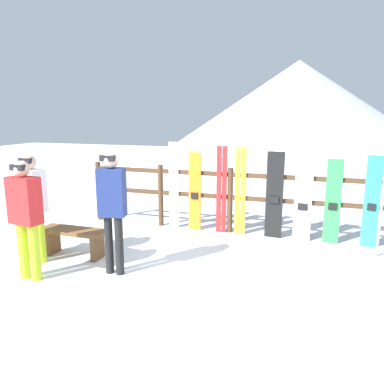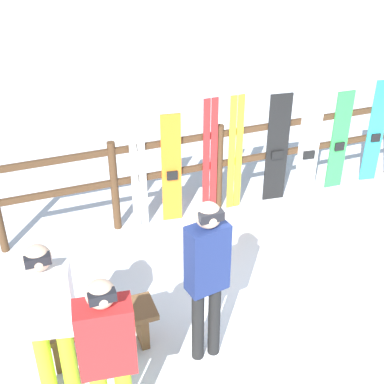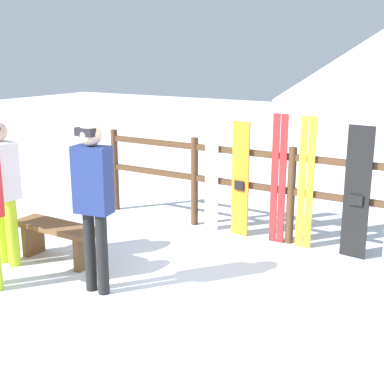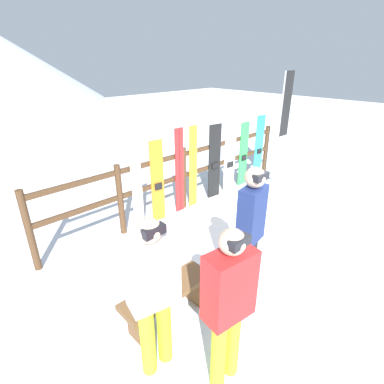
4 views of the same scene
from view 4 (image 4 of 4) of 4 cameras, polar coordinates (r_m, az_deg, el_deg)
name	(u,v)px [view 4 (image 4 of 4)]	position (r m, az deg, el deg)	size (l,w,h in m)	color
ground_plane	(277,252)	(4.98, 15.87, -10.97)	(40.00, 40.00, 0.00)	white
fence	(184,173)	(5.84, -1.62, 3.64)	(5.80, 0.10, 1.24)	#4C331E
bench	(168,297)	(3.59, -4.68, -19.32)	(1.11, 0.36, 0.45)	brown
person_white	(153,288)	(2.76, -7.43, -17.76)	(0.48, 0.33, 1.65)	#B7D826
person_navy	(251,225)	(3.51, 11.14, -6.16)	(0.39, 0.26, 1.74)	black
person_red	(229,301)	(2.65, 6.98, -19.87)	(0.45, 0.29, 1.64)	#B7D826
ski_pair_white	(137,184)	(5.13, -10.51, 1.58)	(0.19, 0.02, 1.71)	white
snowboard_orange	(157,182)	(5.39, -6.60, 1.87)	(0.26, 0.08, 1.52)	orange
ski_pair_red	(179,171)	(5.68, -2.41, 3.94)	(0.19, 0.02, 1.65)	red
ski_pair_yellow	(193,167)	(5.91, 0.21, 4.74)	(0.19, 0.02, 1.64)	yellow
snowboard_black_stripe	(214,162)	(6.34, 4.31, 5.70)	(0.31, 0.08, 1.58)	black
snowboard_white	(230,161)	(6.73, 7.16, 5.81)	(0.30, 0.08, 1.38)	white
snowboard_green	(243,155)	(7.09, 9.75, 7.03)	(0.26, 0.06, 1.48)	green
snowboard_cyan	(259,148)	(7.56, 12.59, 8.19)	(0.25, 0.09, 1.57)	#2DBFCC
rental_flag	(283,115)	(7.33, 17.02, 13.88)	(0.40, 0.04, 2.54)	#99999E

